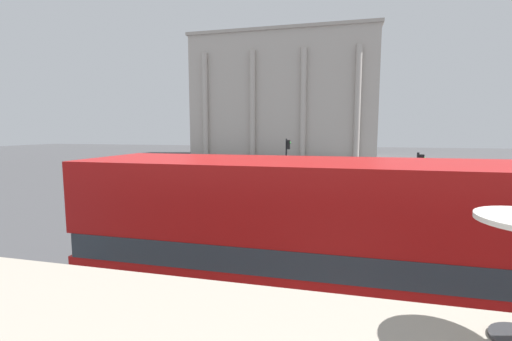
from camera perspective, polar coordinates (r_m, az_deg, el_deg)
The scene contains 9 objects.
double_decker_bus at distance 6.77m, azimuth 15.96°, elevation -13.65°, with size 10.33×2.66×4.03m.
plaza_building_left at distance 63.31m, azimuth 4.94°, elevation 11.86°, with size 31.08×16.85×20.80m.
traffic_light_near at distance 13.59m, azimuth 15.23°, elevation -4.08°, with size 0.42×0.24×3.20m.
traffic_light_mid at distance 19.78m, azimuth 25.48°, elevation -0.71°, with size 0.42×0.24×3.47m.
traffic_light_far at distance 26.21m, azimuth 5.22°, elevation 2.25°, with size 0.42×0.24×4.00m.
car_navy at distance 19.82m, azimuth 10.07°, elevation -4.79°, with size 4.20×1.93×1.35m.
pedestrian_black at distance 16.64m, azimuth 12.76°, elevation -5.96°, with size 0.32×0.32×1.74m.
pedestrian_olive at distance 29.69m, azimuth -3.57°, elevation -0.47°, with size 0.32×0.32×1.62m.
pedestrian_white at distance 35.65m, azimuth 21.99°, elevation 0.26°, with size 0.32×0.32×1.64m.
Camera 1 is at (0.04, -2.49, 4.58)m, focal length 24.00 mm.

